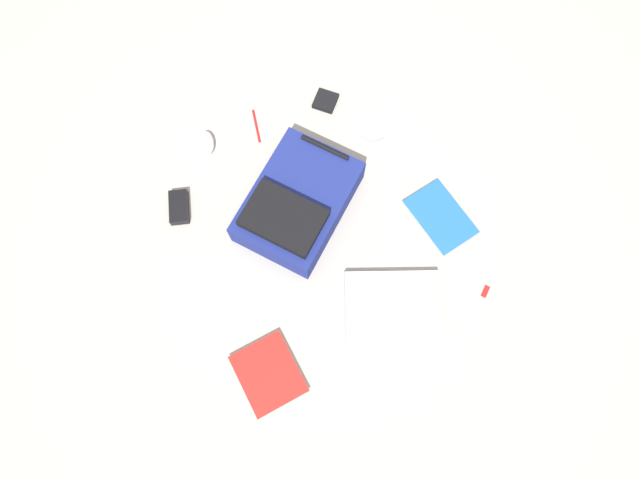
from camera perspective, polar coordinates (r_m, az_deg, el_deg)
ground_plane at (r=2.03m, az=0.24°, el=0.56°), size 3.94×3.94×0.00m
backpack at (r=2.00m, az=-2.41°, el=3.82°), size 0.55×0.55×0.16m
laptop at (r=1.96m, az=7.64°, el=-7.01°), size 0.40×0.35×0.03m
book_blue at (r=2.10m, az=12.45°, el=2.40°), size 0.23×0.29×0.01m
book_comic at (r=1.93m, az=-5.38°, el=-13.73°), size 0.23×0.26×0.02m
computer_mouse at (r=2.20m, az=-11.76°, el=9.90°), size 0.07×0.11×0.04m
cable_coil at (r=2.21m, az=5.50°, el=11.55°), size 0.15×0.15×0.01m
power_brick at (r=2.12m, az=-14.49°, el=3.33°), size 0.09×0.14×0.03m
pen_black at (r=2.23m, az=-6.65°, el=11.76°), size 0.02×0.15×0.01m
earbud_pouch at (r=2.26m, az=0.57°, el=14.29°), size 0.12×0.12×0.02m
usb_stick at (r=2.06m, az=16.88°, el=-5.15°), size 0.04×0.04×0.01m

